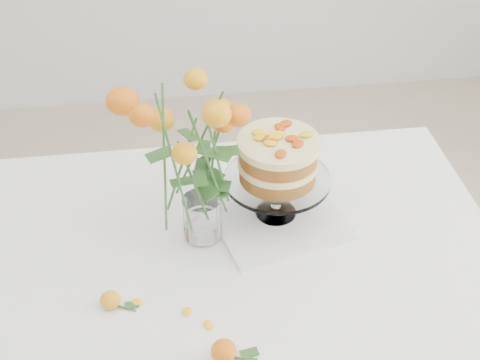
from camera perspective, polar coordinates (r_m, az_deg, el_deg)
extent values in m
cube|color=tan|center=(1.51, -4.14, -7.81)|extent=(1.40, 0.90, 0.04)
cylinder|color=tan|center=(2.14, 12.41, -6.08)|extent=(0.06, 0.06, 0.71)
cube|color=white|center=(1.49, -4.17, -7.19)|extent=(1.42, 0.92, 0.01)
cube|color=white|center=(1.91, -5.10, 0.31)|extent=(1.42, 0.01, 0.20)
cube|color=white|center=(1.60, 3.07, -2.95)|extent=(0.36, 0.36, 0.01)
cylinder|color=white|center=(1.56, 3.14, -1.23)|extent=(0.02, 0.02, 0.08)
cylinder|color=white|center=(1.54, 3.20, 0.07)|extent=(0.25, 0.25, 0.01)
cylinder|color=brown|center=(1.52, 3.23, 0.75)|extent=(0.20, 0.20, 0.04)
cylinder|color=#FFFBA4|center=(1.51, 3.26, 1.52)|extent=(0.21, 0.21, 0.02)
cylinder|color=brown|center=(1.49, 3.29, 2.31)|extent=(0.20, 0.20, 0.04)
cylinder|color=#FFFBA4|center=(1.48, 3.33, 3.15)|extent=(0.22, 0.22, 0.02)
cylinder|color=white|center=(1.55, -3.18, -4.69)|extent=(0.07, 0.07, 0.01)
cylinder|color=white|center=(1.51, -3.25, -3.16)|extent=(0.09, 0.09, 0.10)
ellipsoid|color=#FD9E16|center=(1.41, -11.01, -10.01)|extent=(0.04, 0.04, 0.04)
cylinder|color=#2F5F26|center=(1.42, -9.83, -10.74)|extent=(0.05, 0.02, 0.00)
ellipsoid|color=#E2600B|center=(1.30, -1.40, -14.37)|extent=(0.05, 0.05, 0.04)
cylinder|color=#2F5F26|center=(1.32, 0.17, -15.00)|extent=(0.06, 0.02, 0.00)
ellipsoid|color=yellow|center=(1.42, -8.77, -10.26)|extent=(0.03, 0.02, 0.00)
ellipsoid|color=yellow|center=(1.39, -4.57, -11.15)|extent=(0.03, 0.02, 0.00)
ellipsoid|color=yellow|center=(1.37, -2.74, -12.25)|extent=(0.03, 0.02, 0.00)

